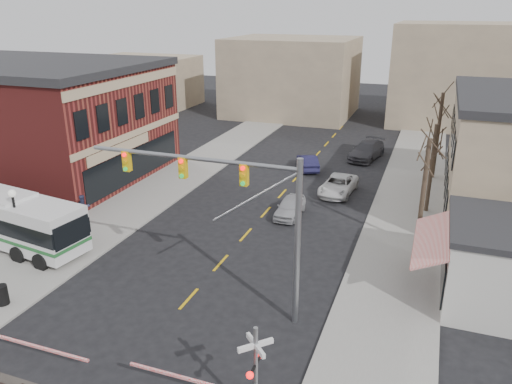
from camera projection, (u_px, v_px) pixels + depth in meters
The scene contains 16 objects.
ground at pixel (169, 321), 23.49m from camera, with size 160.00×160.00×0.00m, color black.
sidewalk_west at pixel (186, 173), 44.11m from camera, with size 5.00×60.00×0.12m, color gray.
sidewalk_east at pixel (409, 199), 38.01m from camera, with size 5.00×60.00×0.12m, color gray.
tree_east_a at pixel (423, 194), 29.45m from camera, with size 0.28×0.28×6.75m.
tree_east_b at pixel (431, 169), 34.71m from camera, with size 0.28×0.28×6.30m.
tree_east_c at pixel (438, 136), 41.52m from camera, with size 0.28×0.28×7.20m.
traffic_signal_mast at pixel (237, 200), 22.35m from camera, with size 10.41×0.30×8.00m.
rr_crossing_east at pixel (244, 374), 17.26m from camera, with size 5.60×1.36×4.00m.
street_lamp at pixel (15, 209), 28.25m from camera, with size 0.44×0.44×4.17m.
trash_bin at pixel (2, 295), 24.46m from camera, with size 0.60×0.60×1.01m, color black.
car_a at pixel (290, 207), 35.02m from camera, with size 1.59×3.95×1.34m, color #A5A6AA.
car_b at pixel (308, 162), 44.97m from camera, with size 1.43×4.11×1.35m, color #19173B.
car_c at pixel (338, 185), 39.17m from camera, with size 2.27×4.92×1.37m, color silver.
car_d at pixel (367, 151), 48.05m from camera, with size 2.26×5.55×1.61m, color #414045.
pedestrian_near at pixel (66, 233), 30.19m from camera, with size 0.67×0.44×1.84m, color #504840.
pedestrian_far at pixel (84, 208), 33.75m from camera, with size 0.92×0.71×1.89m, color #34375B.
Camera 1 is at (10.65, -17.24, 13.96)m, focal length 35.00 mm.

